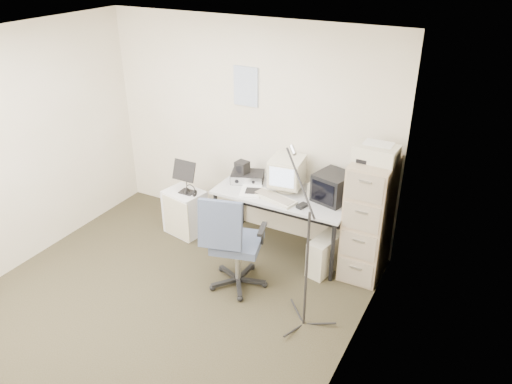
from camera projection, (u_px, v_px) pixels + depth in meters
The scene contains 23 objects.
floor at pixel (162, 305), 4.91m from camera, with size 3.60×3.60×0.01m, color #2C2815.
ceiling at pixel (133, 45), 3.77m from camera, with size 3.60×3.60×0.01m, color white.
wall_back at pixel (248, 129), 5.76m from camera, with size 3.60×0.02×2.50m, color beige.
wall_left at pixel (9, 154), 5.09m from camera, with size 0.02×3.60×2.50m, color beige.
wall_right at pixel (347, 245), 3.59m from camera, with size 0.02×3.60×2.50m, color beige.
wall_calendar at pixel (246, 86), 5.53m from camera, with size 0.30×0.02×0.44m, color white.
filing_cabinet at pixel (369, 219), 5.12m from camera, with size 0.40×0.60×1.30m, color tan.
printer at pixel (376, 153), 4.78m from camera, with size 0.41×0.28×0.16m, color beige.
desk at pixel (283, 222), 5.62m from camera, with size 1.50×0.70×0.73m, color beige.
crt_monitor at pixel (287, 174), 5.44m from camera, with size 0.34×0.36×0.38m, color beige.
crt_tv at pixel (333, 187), 5.24m from camera, with size 0.34×0.36×0.31m, color black.
desk_speaker at pixel (312, 190), 5.35m from camera, with size 0.08×0.08×0.16m, color beige.
keyboard at pixel (274, 198), 5.32m from camera, with size 0.50×0.18×0.03m, color beige.
mouse at pixel (302, 206), 5.16m from camera, with size 0.07×0.12×0.04m, color black.
radio_receiver at pixel (248, 177), 5.70m from camera, with size 0.37×0.26×0.10m, color black.
radio_speaker at pixel (242, 167), 5.65m from camera, with size 0.14×0.13×0.14m, color black.
papers at pixel (251, 191), 5.47m from camera, with size 0.22×0.30×0.02m, color white.
pc_tower at pixel (324, 254), 5.33m from camera, with size 0.19×0.44×0.41m, color beige.
office_chair at pixel (237, 241), 4.97m from camera, with size 0.61×0.61×1.05m, color slate.
side_cart at pixel (185, 212), 6.01m from camera, with size 0.44×0.35×0.55m, color silver.
music_stand at pixel (186, 176), 5.77m from camera, with size 0.29×0.15×0.42m, color black.
headphones at pixel (191, 192), 5.79m from camera, with size 0.14×0.14×0.03m, color black.
mic_stand at pixel (307, 254), 4.32m from camera, with size 0.02×0.02×1.57m, color black.
Camera 1 is at (2.63, -2.98, 3.23)m, focal length 35.00 mm.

